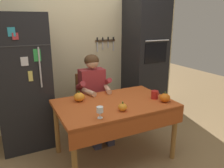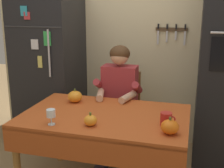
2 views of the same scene
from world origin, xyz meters
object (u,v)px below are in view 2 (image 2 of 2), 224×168
object	(u,v)px
dining_table	(104,124)
pumpkin_small	(90,120)
seated_person	(118,95)
coffee_mug	(166,119)
chair_behind_person	(122,109)
pumpkin_large	(170,127)
pumpkin_medium	(75,97)
wine_glass	(51,114)
refrigerator	(50,69)

from	to	relation	value
dining_table	pumpkin_small	xyz separation A→B (m)	(-0.03, -0.25, 0.13)
seated_person	coffee_mug	world-z (taller)	seated_person
chair_behind_person	dining_table	bearing A→B (deg)	-87.40
pumpkin_large	pumpkin_small	size ratio (longest dim) A/B	1.22
pumpkin_medium	wine_glass	bearing A→B (deg)	-86.40
seated_person	coffee_mug	xyz separation A→B (m)	(0.56, -0.69, 0.05)
dining_table	pumpkin_large	size ratio (longest dim) A/B	10.70
refrigerator	dining_table	distance (m)	1.32
refrigerator	pumpkin_small	size ratio (longest dim) A/B	16.73
pumpkin_medium	coffee_mug	bearing A→B (deg)	-20.55
refrigerator	seated_person	xyz separation A→B (m)	(0.91, -0.28, -0.16)
pumpkin_large	coffee_mug	bearing A→B (deg)	105.19
refrigerator	chair_behind_person	world-z (taller)	refrigerator
chair_behind_person	wine_glass	bearing A→B (deg)	-105.08
pumpkin_small	pumpkin_large	bearing A→B (deg)	1.34
dining_table	chair_behind_person	distance (m)	0.81
seated_person	pumpkin_large	distance (m)	1.03
wine_glass	pumpkin_small	distance (m)	0.31
pumpkin_large	pumpkin_medium	distance (m)	1.05
refrigerator	pumpkin_medium	size ratio (longest dim) A/B	13.15
seated_person	pumpkin_large	size ratio (longest dim) A/B	9.51
chair_behind_person	pumpkin_large	distance (m)	1.22
dining_table	seated_person	xyz separation A→B (m)	(-0.04, 0.60, 0.08)
chair_behind_person	wine_glass	world-z (taller)	chair_behind_person
refrigerator	coffee_mug	size ratio (longest dim) A/B	15.18
coffee_mug	pumpkin_large	size ratio (longest dim) A/B	0.91
dining_table	wine_glass	bearing A→B (deg)	-136.83
coffee_mug	refrigerator	bearing A→B (deg)	146.70
refrigerator	wine_glass	distance (m)	1.35
chair_behind_person	wine_glass	distance (m)	1.19
seated_person	pumpkin_small	distance (m)	0.85
refrigerator	seated_person	distance (m)	0.97
seated_person	pumpkin_large	bearing A→B (deg)	-54.38
dining_table	seated_person	size ratio (longest dim) A/B	1.12
wine_glass	refrigerator	bearing A→B (deg)	117.24
refrigerator	pumpkin_small	bearing A→B (deg)	-51.07
coffee_mug	pumpkin_medium	xyz separation A→B (m)	(-0.89, 0.34, 0.00)
pumpkin_large	pumpkin_medium	size ratio (longest dim) A/B	0.96
refrigerator	seated_person	world-z (taller)	refrigerator
pumpkin_small	dining_table	bearing A→B (deg)	82.04
refrigerator	chair_behind_person	distance (m)	1.00
coffee_mug	pumpkin_medium	distance (m)	0.95
chair_behind_person	coffee_mug	distance (m)	1.08
seated_person	pumpkin_large	xyz separation A→B (m)	(0.60, -0.84, 0.06)
refrigerator	wine_glass	size ratio (longest dim) A/B	14.39
seated_person	pumpkin_medium	distance (m)	0.49
pumpkin_small	chair_behind_person	bearing A→B (deg)	90.06
coffee_mug	pumpkin_small	distance (m)	0.58
dining_table	pumpkin_medium	distance (m)	0.47
pumpkin_large	chair_behind_person	bearing A→B (deg)	120.32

